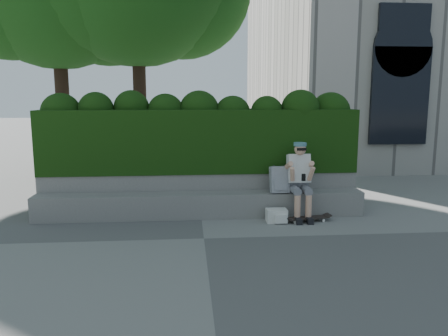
{
  "coord_description": "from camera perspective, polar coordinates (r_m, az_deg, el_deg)",
  "views": [
    {
      "loc": [
        -0.24,
        -6.56,
        2.2
      ],
      "look_at": [
        0.4,
        1.0,
        0.95
      ],
      "focal_mm": 35.0,
      "sensor_mm": 36.0,
      "label": 1
    }
  ],
  "objects": [
    {
      "name": "backpack_ground",
      "position": [
        7.81,
        6.87,
        -6.18
      ],
      "size": [
        0.36,
        0.26,
        0.23
      ],
      "primitive_type": "cube",
      "rotation": [
        0.0,
        0.0,
        0.01
      ],
      "color": "silver",
      "rests_on": "ground"
    },
    {
      "name": "skateboard",
      "position": [
        7.93,
        10.87,
        -6.43
      ],
      "size": [
        0.78,
        0.3,
        0.08
      ],
      "rotation": [
        0.0,
        0.0,
        0.14
      ],
      "color": "black",
      "rests_on": "ground"
    },
    {
      "name": "backpack_plaid",
      "position": [
        8.03,
        7.24,
        -1.53
      ],
      "size": [
        0.34,
        0.2,
        0.49
      ],
      "primitive_type": "cube",
      "rotation": [
        0.0,
        0.0,
        0.06
      ],
      "color": "#ACADB1",
      "rests_on": "bench_ledge"
    },
    {
      "name": "bench_ledge",
      "position": [
        8.06,
        -3.0,
        -4.84
      ],
      "size": [
        6.0,
        0.45,
        0.45
      ],
      "primitive_type": "cube",
      "color": "gray",
      "rests_on": "ground"
    },
    {
      "name": "planter_wall",
      "position": [
        8.49,
        -3.11,
        -3.08
      ],
      "size": [
        6.0,
        0.5,
        0.75
      ],
      "primitive_type": "cube",
      "color": "gray",
      "rests_on": "ground"
    },
    {
      "name": "ground",
      "position": [
        6.92,
        -2.64,
        -9.19
      ],
      "size": [
        80.0,
        80.0,
        0.0
      ],
      "primitive_type": "plane",
      "color": "slate",
      "rests_on": "ground"
    },
    {
      "name": "person",
      "position": [
        8.02,
        9.8,
        -1.18
      ],
      "size": [
        0.4,
        0.76,
        1.38
      ],
      "color": "slate",
      "rests_on": "ground"
    },
    {
      "name": "hedge",
      "position": [
        8.55,
        -3.21,
        3.64
      ],
      "size": [
        6.0,
        1.0,
        1.2
      ],
      "primitive_type": "cube",
      "color": "black",
      "rests_on": "planter_wall"
    }
  ]
}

